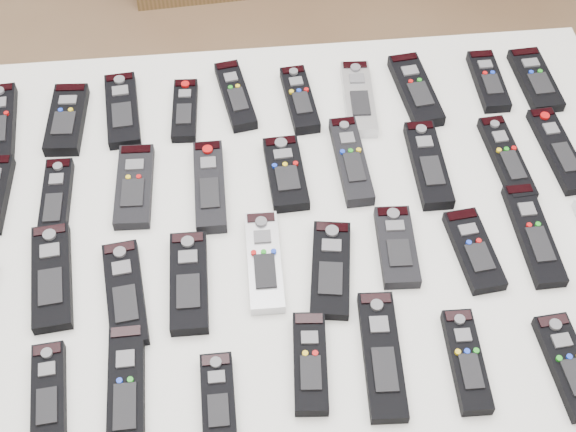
{
  "coord_description": "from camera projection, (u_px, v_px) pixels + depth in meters",
  "views": [
    {
      "loc": [
        0.03,
        -0.84,
        1.85
      ],
      "look_at": [
        0.11,
        -0.04,
        0.8
      ],
      "focal_mm": 50.0,
      "sensor_mm": 36.0,
      "label": 1
    }
  ],
  "objects": [
    {
      "name": "ground",
      "position": [
        242.0,
        402.0,
        1.97
      ],
      "size": [
        4.0,
        4.0,
        0.0
      ],
      "primitive_type": "plane",
      "color": "brown",
      "rests_on": "ground"
    },
    {
      "name": "table",
      "position": [
        288.0,
        243.0,
        1.38
      ],
      "size": [
        1.25,
        0.88,
        0.78
      ],
      "color": "white",
      "rests_on": "ground"
    },
    {
      "name": "remote_1",
      "position": [
        67.0,
        119.0,
        1.46
      ],
      "size": [
        0.07,
        0.17,
        0.02
      ],
      "primitive_type": "cube",
      "rotation": [
        0.0,
        0.0,
        -0.07
      ],
      "color": "black",
      "rests_on": "table"
    },
    {
      "name": "remote_2",
      "position": [
        122.0,
        110.0,
        1.48
      ],
      "size": [
        0.07,
        0.18,
        0.02
      ],
      "primitive_type": "cube",
      "rotation": [
        0.0,
        0.0,
        0.08
      ],
      "color": "black",
      "rests_on": "table"
    },
    {
      "name": "remote_3",
      "position": [
        185.0,
        110.0,
        1.48
      ],
      "size": [
        0.05,
        0.15,
        0.02
      ],
      "primitive_type": "cube",
      "rotation": [
        0.0,
        0.0,
        -0.06
      ],
      "color": "black",
      "rests_on": "table"
    },
    {
      "name": "remote_4",
      "position": [
        235.0,
        96.0,
        1.5
      ],
      "size": [
        0.07,
        0.18,
        0.02
      ],
      "primitive_type": "cube",
      "rotation": [
        0.0,
        0.0,
        0.16
      ],
      "color": "black",
      "rests_on": "table"
    },
    {
      "name": "remote_5",
      "position": [
        300.0,
        100.0,
        1.49
      ],
      "size": [
        0.06,
        0.16,
        0.02
      ],
      "primitive_type": "cube",
      "rotation": [
        0.0,
        0.0,
        0.09
      ],
      "color": "black",
      "rests_on": "table"
    },
    {
      "name": "remote_6",
      "position": [
        359.0,
        99.0,
        1.49
      ],
      "size": [
        0.06,
        0.18,
        0.02
      ],
      "primitive_type": "cube",
      "rotation": [
        0.0,
        0.0,
        -0.05
      ],
      "color": "#B7B7BC",
      "rests_on": "table"
    },
    {
      "name": "remote_7",
      "position": [
        415.0,
        90.0,
        1.51
      ],
      "size": [
        0.08,
        0.18,
        0.02
      ],
      "primitive_type": "cube",
      "rotation": [
        0.0,
        0.0,
        0.11
      ],
      "color": "black",
      "rests_on": "table"
    },
    {
      "name": "remote_8",
      "position": [
        488.0,
        81.0,
        1.52
      ],
      "size": [
        0.05,
        0.15,
        0.02
      ],
      "primitive_type": "cube",
      "rotation": [
        0.0,
        0.0,
        0.0
      ],
      "color": "black",
      "rests_on": "table"
    },
    {
      "name": "remote_9",
      "position": [
        535.0,
        80.0,
        1.53
      ],
      "size": [
        0.07,
        0.16,
        0.02
      ],
      "primitive_type": "cube",
      "rotation": [
        0.0,
        0.0,
        0.05
      ],
      "color": "black",
      "rests_on": "table"
    },
    {
      "name": "remote_11",
      "position": [
        56.0,
        201.0,
        1.35
      ],
      "size": [
        0.05,
        0.17,
        0.02
      ],
      "primitive_type": "cube",
      "rotation": [
        0.0,
        0.0,
        -0.02
      ],
      "color": "black",
      "rests_on": "table"
    },
    {
      "name": "remote_12",
      "position": [
        134.0,
        186.0,
        1.37
      ],
      "size": [
        0.07,
        0.17,
        0.02
      ],
      "primitive_type": "cube",
      "rotation": [
        0.0,
        0.0,
        -0.04
      ],
      "color": "black",
      "rests_on": "table"
    },
    {
      "name": "remote_13",
      "position": [
        210.0,
        186.0,
        1.36
      ],
      "size": [
        0.05,
        0.19,
        0.02
      ],
      "primitive_type": "cube",
      "rotation": [
        0.0,
        0.0,
        -0.0
      ],
      "color": "black",
      "rests_on": "table"
    },
    {
      "name": "remote_14",
      "position": [
        286.0,
        173.0,
        1.38
      ],
      "size": [
        0.07,
        0.16,
        0.02
      ],
      "primitive_type": "cube",
      "rotation": [
        0.0,
        0.0,
        0.05
      ],
      "color": "black",
      "rests_on": "table"
    },
    {
      "name": "remote_15",
      "position": [
        351.0,
        161.0,
        1.4
      ],
      "size": [
        0.05,
        0.19,
        0.02
      ],
      "primitive_type": "cube",
      "rotation": [
        0.0,
        0.0,
        0.04
      ],
      "color": "black",
      "rests_on": "table"
    },
    {
      "name": "remote_16",
      "position": [
        428.0,
        164.0,
        1.39
      ],
      "size": [
        0.05,
        0.19,
        0.02
      ],
      "primitive_type": "cube",
      "rotation": [
        0.0,
        0.0,
        -0.0
      ],
      "color": "black",
      "rests_on": "table"
    },
    {
      "name": "remote_17",
      "position": [
        506.0,
        158.0,
        1.4
      ],
      "size": [
        0.06,
        0.19,
        0.02
      ],
      "primitive_type": "cube",
      "rotation": [
        0.0,
        0.0,
        0.08
      ],
      "color": "black",
      "rests_on": "table"
    },
    {
      "name": "remote_18",
      "position": [
        558.0,
        150.0,
        1.42
      ],
      "size": [
        0.06,
        0.2,
        0.02
      ],
      "primitive_type": "cube",
      "rotation": [
        0.0,
        0.0,
        0.08
      ],
      "color": "black",
      "rests_on": "table"
    },
    {
      "name": "remote_20",
      "position": [
        52.0,
        277.0,
        1.25
      ],
      "size": [
        0.08,
        0.2,
        0.02
      ],
      "primitive_type": "cube",
      "rotation": [
        0.0,
        0.0,
        0.09
      ],
      "color": "black",
      "rests_on": "table"
    },
    {
      "name": "remote_21",
      "position": [
        125.0,
        293.0,
        1.24
      ],
      "size": [
        0.08,
        0.19,
        0.02
      ],
      "primitive_type": "cube",
      "rotation": [
        0.0,
        0.0,
        0.12
      ],
      "color": "black",
      "rests_on": "table"
    },
    {
      "name": "remote_22",
      "position": [
        189.0,
        282.0,
        1.25
      ],
      "size": [
        0.06,
        0.18,
        0.02
      ],
      "primitive_type": "cube",
      "rotation": [
        0.0,
        0.0,
        -0.01
      ],
      "color": "black",
      "rests_on": "table"
    },
    {
      "name": "remote_23",
      "position": [
        264.0,
        261.0,
        1.27
      ],
      "size": [
        0.06,
        0.18,
        0.02
      ],
      "primitive_type": "cube",
      "rotation": [
        0.0,
        0.0,
        -0.01
      ],
      "color": "#B7B7BC",
      "rests_on": "table"
    },
    {
      "name": "remote_24",
      "position": [
        331.0,
        269.0,
        1.26
      ],
      "size": [
        0.09,
        0.18,
        0.02
      ],
      "primitive_type": "cube",
      "rotation": [
        0.0,
        0.0,
        -0.16
      ],
      "color": "black",
      "rests_on": "table"
    },
    {
      "name": "remote_25",
      "position": [
        397.0,
        247.0,
        1.29
      ],
      "size": [
        0.07,
        0.15,
        0.02
      ],
      "primitive_type": "cube",
      "rotation": [
        0.0,
        0.0,
        -0.05
      ],
      "color": "black",
      "rests_on": "table"
    },
    {
      "name": "remote_26",
      "position": [
        474.0,
        250.0,
        1.29
      ],
      "size": [
        0.07,
        0.16,
        0.02
      ],
      "primitive_type": "cube",
      "rotation": [
        0.0,
        0.0,
        0.1
      ],
      "color": "black",
      "rests_on": "table"
    },
    {
      "name": "remote_27",
      "position": [
        533.0,
        234.0,
        1.3
      ],
      "size": [
        0.05,
        0.2,
        0.02
      ],
      "primitive_type": "cube",
      "rotation": [
        0.0,
        0.0,
        0.02
      ],
      "color": "black",
      "rests_on": "table"
    },
    {
      "name": "remote_30",
      "position": [
        49.0,
        395.0,
        1.13
      ],
      "size": [
        0.06,
        0.16,
        0.02
      ],
      "primitive_type": "cube",
      "rotation": [
        0.0,
        0.0,
        0.08
      ],
      "color": "black",
      "rests_on": "table"
    },
    {
      "name": "remote_31",
      "position": [
        126.0,
        391.0,
        1.14
      ],
      "size": [
        0.05,
        0.2,
        0.02
      ],
      "primitive_type": "cube",
      "rotation": [
        0.0,
        0.0,
        0.01
      ],
      "color": "black",
      "rests_on": "table"
    },
    {
      "name": "remote_32",
      "position": [
        218.0,
        401.0,
        1.13
      ],
      "size": [
        0.05,
        0.14,
        0.02
      ],
      "primitive_type": "cube",
      "rotation": [
        0.0,
        0.0,
        0.01
      ],
      "color": "black",
      "rests_on": "table"
    },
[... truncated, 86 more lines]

